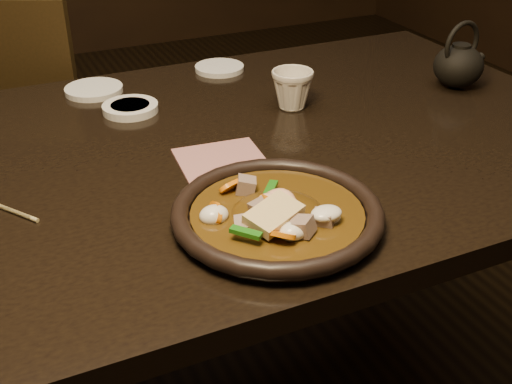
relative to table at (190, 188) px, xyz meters
name	(u,v)px	position (x,y,z in m)	size (l,w,h in m)	color
table	(190,188)	(0.00, 0.00, 0.00)	(1.60, 0.90, 0.75)	black
chair	(22,147)	(-0.24, 0.69, -0.17)	(0.57, 0.57, 0.92)	black
plate	(277,214)	(0.04, -0.28, 0.09)	(0.31, 0.31, 0.03)	black
stirfry	(276,214)	(0.03, -0.28, 0.10)	(0.18, 0.21, 0.06)	#3D280B
soy_dish	(130,108)	(-0.05, 0.22, 0.08)	(0.11, 0.11, 0.02)	white
saucer_left	(94,90)	(-0.09, 0.35, 0.08)	(0.12, 0.12, 0.01)	white
saucer_right	(219,68)	(0.21, 0.37, 0.08)	(0.11, 0.11, 0.01)	white
tea_cup	(292,88)	(0.26, 0.10, 0.12)	(0.08, 0.08, 0.08)	beige
napkin	(222,162)	(0.04, -0.07, 0.08)	(0.15, 0.15, 0.00)	#9E6361
teapot	(459,64)	(0.64, 0.05, 0.13)	(0.13, 0.11, 0.14)	black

